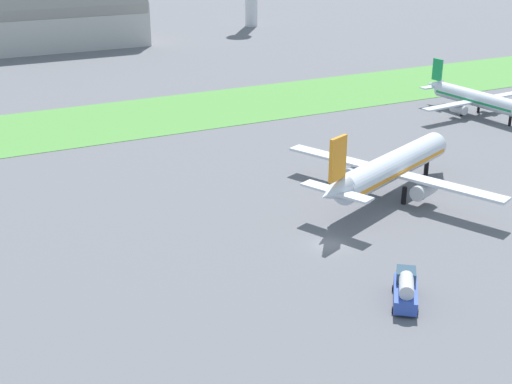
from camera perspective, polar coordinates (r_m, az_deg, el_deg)
name	(u,v)px	position (r m, az deg, el deg)	size (l,w,h in m)	color
ground_plane	(329,245)	(87.26, 5.96, -4.28)	(600.00, 600.00, 0.00)	slate
grass_taxiway_strip	(153,116)	(143.77, -8.35, 6.16)	(360.00, 28.00, 0.08)	#549342
airplane_midfield_jet	(390,168)	(101.63, 10.85, 1.96)	(32.41, 32.60, 12.16)	silver
airplane_parked_jet_far	(475,98)	(148.45, 17.35, 7.26)	(27.23, 26.75, 9.62)	silver
fuel_truck_near_gate	(406,289)	(75.52, 12.05, -7.71)	(5.85, 6.62, 3.29)	#334FB2
hangar_distant	(47,3)	(225.74, -16.64, 14.48)	(55.38, 28.43, 29.93)	#BCB7B2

